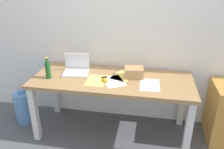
# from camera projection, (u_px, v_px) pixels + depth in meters

# --- Properties ---
(ground_plane) EXTENTS (8.00, 8.00, 0.00)m
(ground_plane) POSITION_uv_depth(u_px,v_px,m) (112.00, 130.00, 2.87)
(ground_plane) COLOR #515459
(back_wall) EXTENTS (5.20, 0.08, 2.60)m
(back_wall) POSITION_uv_depth(u_px,v_px,m) (118.00, 21.00, 2.71)
(back_wall) COLOR white
(back_wall) RESTS_ON ground
(desk) EXTENTS (1.83, 0.72, 0.73)m
(desk) POSITION_uv_depth(u_px,v_px,m) (112.00, 86.00, 2.61)
(desk) COLOR #A37A4C
(desk) RESTS_ON ground
(laptop_left) EXTENTS (0.33, 0.29, 0.23)m
(laptop_left) POSITION_uv_depth(u_px,v_px,m) (76.00, 69.00, 2.71)
(laptop_left) COLOR silver
(laptop_left) RESTS_ON desk
(beer_bottle) EXTENTS (0.06, 0.06, 0.25)m
(beer_bottle) POSITION_uv_depth(u_px,v_px,m) (48.00, 70.00, 2.54)
(beer_bottle) COLOR #1E5123
(beer_bottle) RESTS_ON desk
(computer_mouse) EXTENTS (0.11, 0.12, 0.03)m
(computer_mouse) POSITION_uv_depth(u_px,v_px,m) (105.00, 80.00, 2.49)
(computer_mouse) COLOR gold
(computer_mouse) RESTS_ON desk
(cardboard_box) EXTENTS (0.24, 0.20, 0.12)m
(cardboard_box) POSITION_uv_depth(u_px,v_px,m) (134.00, 72.00, 2.58)
(cardboard_box) COLOR tan
(cardboard_box) RESTS_ON desk
(paper_sheet_front_right) EXTENTS (0.22, 0.30, 0.00)m
(paper_sheet_front_right) POSITION_uv_depth(u_px,v_px,m) (150.00, 85.00, 2.42)
(paper_sheet_front_right) COLOR white
(paper_sheet_front_right) RESTS_ON desk
(paper_sheet_near_back) EXTENTS (0.30, 0.35, 0.00)m
(paper_sheet_near_back) POSITION_uv_depth(u_px,v_px,m) (123.00, 76.00, 2.63)
(paper_sheet_near_back) COLOR #F4E06B
(paper_sheet_near_back) RESTS_ON desk
(paper_yellow_folder) EXTENTS (0.22, 0.30, 0.00)m
(paper_yellow_folder) POSITION_uv_depth(u_px,v_px,m) (96.00, 80.00, 2.52)
(paper_yellow_folder) COLOR #F4E06B
(paper_yellow_folder) RESTS_ON desk
(paper_sheet_center) EXTENTS (0.32, 0.36, 0.00)m
(paper_sheet_center) POSITION_uv_depth(u_px,v_px,m) (114.00, 81.00, 2.50)
(paper_sheet_center) COLOR white
(paper_sheet_center) RESTS_ON desk
(water_cooler_jug) EXTENTS (0.24, 0.24, 0.47)m
(water_cooler_jug) POSITION_uv_depth(u_px,v_px,m) (24.00, 107.00, 2.98)
(water_cooler_jug) COLOR #598CC6
(water_cooler_jug) RESTS_ON ground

